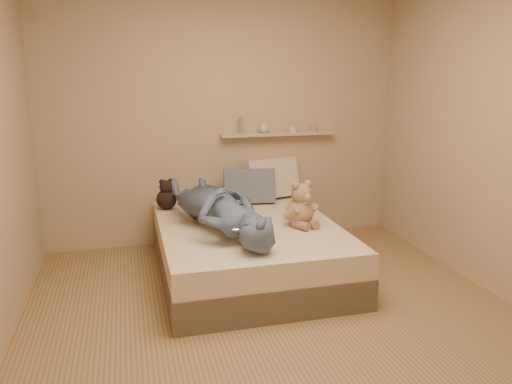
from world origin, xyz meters
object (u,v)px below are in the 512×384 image
object	(u,v)px
dark_plush	(166,196)
wall_shelf	(278,134)
game_console	(234,226)
pillow_cream	(272,179)
teddy_bear	(301,207)
pillow_grey	(249,186)
person	(219,207)
bed	(248,249)

from	to	relation	value
dark_plush	wall_shelf	size ratio (longest dim) A/B	0.25
game_console	pillow_cream	bearing A→B (deg)	62.85
game_console	teddy_bear	bearing A→B (deg)	28.79
pillow_cream	pillow_grey	distance (m)	0.31
person	bed	bearing A→B (deg)	-177.09
teddy_bear	person	bearing A→B (deg)	172.90
teddy_bear	person	size ratio (longest dim) A/B	0.25
game_console	pillow_cream	size ratio (longest dim) A/B	0.35
teddy_bear	pillow_grey	xyz separation A→B (m)	(-0.24, 0.85, 0.01)
dark_plush	pillow_cream	bearing A→B (deg)	9.08
teddy_bear	person	distance (m)	0.69
game_console	person	bearing A→B (deg)	93.81
pillow_grey	person	xyz separation A→B (m)	(-0.45, -0.76, 0.02)
game_console	dark_plush	distance (m)	1.24
game_console	wall_shelf	size ratio (longest dim) A/B	0.16
teddy_bear	person	xyz separation A→B (m)	(-0.69, 0.09, 0.02)
bed	game_console	xyz separation A→B (m)	(-0.23, -0.52, 0.39)
bed	person	world-z (taller)	person
dark_plush	person	distance (m)	0.82
bed	wall_shelf	xyz separation A→B (m)	(0.55, 0.91, 0.88)
wall_shelf	game_console	bearing A→B (deg)	-118.72
bed	teddy_bear	size ratio (longest dim) A/B	4.82
bed	teddy_bear	xyz separation A→B (m)	(0.42, -0.16, 0.39)
dark_plush	pillow_grey	xyz separation A→B (m)	(0.82, 0.03, 0.04)
pillow_grey	person	bearing A→B (deg)	-120.40
game_console	person	distance (m)	0.45
pillow_cream	dark_plush	bearing A→B (deg)	-170.92
pillow_cream	wall_shelf	distance (m)	0.47
bed	game_console	size ratio (longest dim) A/B	9.82
teddy_bear	pillow_grey	bearing A→B (deg)	105.63
game_console	dark_plush	size ratio (longest dim) A/B	0.65
dark_plush	person	xyz separation A→B (m)	(0.37, -0.73, 0.06)
game_console	dark_plush	world-z (taller)	dark_plush
dark_plush	wall_shelf	xyz separation A→B (m)	(1.18, 0.25, 0.52)
game_console	bed	bearing A→B (deg)	65.88
pillow_cream	person	distance (m)	1.16
pillow_grey	wall_shelf	distance (m)	0.64
person	dark_plush	bearing A→B (deg)	-76.01
person	wall_shelf	world-z (taller)	wall_shelf
pillow_grey	pillow_cream	bearing A→B (deg)	27.10
pillow_cream	bed	bearing A→B (deg)	-118.96
teddy_bear	wall_shelf	bearing A→B (deg)	83.23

